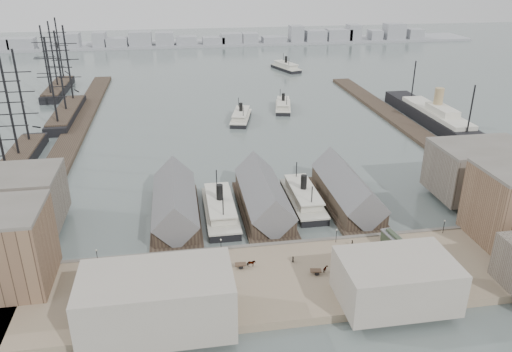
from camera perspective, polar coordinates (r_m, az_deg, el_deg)
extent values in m
plane|color=#4D5956|center=(136.05, 2.08, -7.33)|extent=(900.00, 900.00, 0.00)
cube|color=#7D6B54|center=(119.17, 4.01, -11.79)|extent=(180.00, 30.00, 2.00)
cube|color=#59544C|center=(131.11, 2.53, -8.05)|extent=(180.00, 1.20, 2.30)
cube|color=#2D231C|center=(229.42, -20.08, 4.61)|extent=(10.00, 220.00, 1.60)
cube|color=#2D231C|center=(238.47, 16.45, 5.79)|extent=(10.00, 180.00, 1.60)
cube|color=#2D231C|center=(147.56, -9.14, -4.73)|extent=(14.00, 42.00, 1.20)
cube|color=#2D231C|center=(147.03, -9.23, -3.49)|extent=(12.00, 36.00, 5.00)
cube|color=#59595B|center=(145.87, -9.29, -2.58)|extent=(12.60, 37.00, 12.60)
cube|color=#2D231C|center=(149.46, 0.88, -4.02)|extent=(14.00, 42.00, 1.20)
cube|color=#2D231C|center=(148.93, 0.82, -2.79)|extent=(12.00, 36.00, 5.00)
cube|color=#59595B|center=(147.79, 0.82, -1.89)|extent=(12.60, 37.00, 12.60)
cube|color=#2D231C|center=(155.74, 10.35, -3.23)|extent=(14.00, 42.00, 1.20)
cube|color=#2D231C|center=(155.23, 10.31, -2.05)|extent=(12.00, 36.00, 5.00)
cube|color=#59595B|center=(154.14, 10.38, -1.18)|extent=(12.60, 37.00, 12.60)
cube|color=#60564C|center=(152.75, -26.09, -2.46)|extent=(26.00, 20.00, 14.00)
cube|color=#60564C|center=(169.68, 24.19, 0.58)|extent=(28.00, 20.00, 15.00)
cube|color=gray|center=(112.45, 15.71, -11.43)|extent=(24.00, 16.00, 10.00)
cube|color=gray|center=(103.14, -11.22, -13.81)|extent=(30.00, 16.00, 12.00)
cylinder|color=black|center=(127.76, -17.69, -8.81)|extent=(0.16, 0.16, 3.60)
sphere|color=beige|center=(126.79, -17.80, -8.09)|extent=(0.44, 0.44, 0.44)
cylinder|color=black|center=(126.30, -4.02, -8.02)|extent=(0.16, 0.16, 3.60)
sphere|color=beige|center=(125.32, -4.04, -7.28)|extent=(0.44, 0.44, 0.44)
cylinder|color=black|center=(131.85, 9.16, -6.82)|extent=(0.16, 0.16, 3.60)
sphere|color=beige|center=(130.90, 9.21, -6.10)|extent=(0.44, 0.44, 0.44)
cylinder|color=black|center=(143.57, 20.66, -5.47)|extent=(0.16, 0.16, 3.60)
sphere|color=beige|center=(142.71, 20.77, -4.81)|extent=(0.44, 0.44, 0.44)
cube|color=gray|center=(460.07, -6.53, 14.85)|extent=(500.00, 40.00, 2.00)
cube|color=gray|center=(469.91, -27.23, 13.18)|extent=(17.36, 14.00, 10.23)
cube|color=gray|center=(465.06, -25.14, 13.46)|extent=(20.65, 14.00, 10.28)
cube|color=gray|center=(460.11, -22.46, 13.61)|extent=(14.71, 14.00, 7.23)
cube|color=gray|center=(456.56, -20.56, 14.21)|extent=(17.63, 14.00, 13.23)
cube|color=gray|center=(452.67, -17.44, 14.56)|extent=(10.74, 14.00, 13.58)
cube|color=gray|center=(451.42, -15.64, 14.42)|extent=(18.06, 14.00, 8.64)
cube|color=gray|center=(449.50, -13.06, 14.94)|extent=(18.55, 14.00, 13.29)
cube|color=gray|center=(448.83, -10.40, 15.09)|extent=(15.33, 14.00, 12.47)
cube|color=gray|center=(449.24, -7.95, 15.00)|extent=(17.56, 14.00, 8.72)
cube|color=gray|center=(450.57, -4.89, 15.09)|extent=(18.76, 14.00, 7.63)
cube|color=gray|center=(451.91, -2.82, 15.35)|extent=(17.61, 14.00, 10.35)
cube|color=gray|center=(454.05, -0.71, 15.41)|extent=(13.38, 14.00, 10.30)
cube|color=gray|center=(458.03, 2.05, 15.24)|extent=(20.73, 14.00, 6.75)
cube|color=gray|center=(461.76, 4.60, 15.81)|extent=(11.51, 14.00, 15.57)
cube|color=gray|center=(466.59, 6.79, 15.53)|extent=(18.17, 14.00, 11.26)
cube|color=gray|center=(472.94, 9.42, 15.53)|extent=(21.81, 14.00, 11.83)
cube|color=gray|center=(477.24, 11.08, 15.71)|extent=(11.12, 14.00, 15.50)
cube|color=gray|center=(485.02, 13.43, 15.33)|extent=(10.90, 14.00, 10.29)
cube|color=gray|center=(491.85, 15.50, 15.55)|extent=(17.95, 14.00, 15.72)
cube|color=gray|center=(500.72, 17.63, 15.14)|extent=(14.21, 14.00, 10.51)
cube|color=black|center=(147.74, -4.10, -4.27)|extent=(8.63, 30.19, 1.94)
cube|color=beige|center=(147.10, -4.12, -3.79)|extent=(9.06, 30.19, 0.54)
cube|color=beige|center=(146.41, -4.13, -3.26)|extent=(7.01, 21.56, 2.37)
cube|color=beige|center=(145.73, -4.15, -2.73)|extent=(7.55, 23.72, 0.43)
cylinder|color=black|center=(144.70, -4.18, -1.89)|extent=(1.94, 1.94, 4.85)
cylinder|color=black|center=(153.58, -4.53, -0.43)|extent=(0.32, 0.32, 6.47)
cylinder|color=black|center=(136.13, -3.78, -3.71)|extent=(0.32, 0.32, 6.47)
cube|color=black|center=(154.98, 5.39, -2.93)|extent=(8.30, 29.05, 1.87)
cube|color=beige|center=(154.38, 5.41, -2.48)|extent=(8.71, 29.05, 0.52)
cube|color=beige|center=(153.75, 5.43, -2.00)|extent=(6.74, 20.75, 2.28)
cube|color=beige|center=(153.13, 5.45, -1.51)|extent=(7.26, 22.82, 0.41)
cylinder|color=black|center=(152.18, 5.48, -0.73)|extent=(1.87, 1.87, 4.67)
cylinder|color=black|center=(160.53, 4.65, 0.56)|extent=(0.31, 0.31, 6.22)
cylinder|color=black|center=(144.13, 6.40, -2.31)|extent=(0.31, 0.31, 6.22)
cube|color=black|center=(235.41, -1.73, 6.53)|extent=(13.27, 26.39, 1.63)
cube|color=beige|center=(235.07, -1.73, 6.81)|extent=(13.62, 26.48, 0.45)
cube|color=beige|center=(234.70, -1.74, 7.10)|extent=(10.17, 19.02, 1.99)
cube|color=beige|center=(234.35, -1.74, 7.40)|extent=(11.05, 20.89, 0.36)
cylinder|color=black|center=(233.80, -1.75, 7.87)|extent=(1.63, 1.63, 4.08)
cylinder|color=black|center=(241.64, -2.01, 8.34)|extent=(0.27, 0.27, 5.44)
cylinder|color=black|center=(226.08, -1.46, 7.27)|extent=(0.27, 0.27, 5.44)
cube|color=black|center=(253.98, 3.12, 7.78)|extent=(11.96, 25.29, 1.57)
cube|color=beige|center=(253.67, 3.12, 8.03)|extent=(12.30, 25.37, 0.44)
cube|color=beige|center=(253.35, 3.13, 8.29)|extent=(9.21, 18.21, 1.91)
cube|color=beige|center=(253.03, 3.13, 8.56)|extent=(10.01, 20.00, 0.35)
cylinder|color=black|center=(252.54, 3.14, 8.98)|extent=(1.57, 1.57, 3.92)
cylinder|color=black|center=(259.99, 2.77, 9.37)|extent=(0.26, 0.26, 5.22)
cylinder|color=black|center=(245.20, 3.54, 8.48)|extent=(0.26, 0.26, 5.22)
cube|color=black|center=(348.01, 3.43, 12.13)|extent=(16.45, 28.86, 1.79)
cube|color=beige|center=(347.76, 3.43, 12.34)|extent=(16.82, 28.99, 0.50)
cube|color=beige|center=(347.49, 3.44, 12.56)|extent=(12.49, 20.86, 2.18)
cube|color=beige|center=(347.23, 3.44, 12.79)|extent=(13.59, 22.90, 0.40)
cylinder|color=black|center=(346.83, 3.45, 13.14)|extent=(1.79, 1.79, 4.46)
cylinder|color=black|center=(355.44, 3.13, 13.37)|extent=(0.30, 0.30, 5.95)
cylinder|color=black|center=(338.31, 3.79, 12.83)|extent=(0.30, 0.30, 5.95)
cube|color=black|center=(196.31, -25.91, 0.87)|extent=(9.63, 66.31, 3.85)
cube|color=#2D231C|center=(195.55, -26.02, 1.48)|extent=(9.09, 59.68, 0.64)
cylinder|color=black|center=(197.57, -26.34, 6.94)|extent=(0.86, 0.86, 36.36)
cylinder|color=black|center=(211.95, -25.27, 8.13)|extent=(0.86, 0.86, 36.36)
cube|color=black|center=(255.11, -20.80, 6.62)|extent=(9.87, 57.01, 3.95)
cube|color=#2D231C|center=(254.50, -20.87, 7.11)|extent=(9.32, 51.31, 0.66)
cylinder|color=black|center=(231.45, -22.36, 9.90)|extent=(0.88, 0.88, 37.27)
cylinder|color=black|center=(250.53, -21.46, 10.97)|extent=(0.88, 0.88, 37.27)
cylinder|color=black|center=(269.74, -20.68, 11.89)|extent=(0.88, 0.88, 37.27)
cube|color=black|center=(307.91, -21.66, 9.20)|extent=(9.51, 52.82, 3.80)
cube|color=#2D231C|center=(307.43, -21.72, 9.60)|extent=(8.98, 47.54, 0.63)
cylinder|color=black|center=(286.48, -22.93, 12.00)|extent=(0.85, 0.85, 35.92)
cylinder|color=black|center=(304.24, -22.21, 12.70)|extent=(0.85, 0.85, 35.92)
cylinder|color=black|center=(322.09, -21.56, 13.31)|extent=(0.85, 0.85, 35.92)
cube|color=black|center=(241.74, 19.81, 6.07)|extent=(11.85, 86.62, 5.47)
cube|color=beige|center=(240.75, 19.93, 6.89)|extent=(10.03, 50.15, 1.82)
cube|color=beige|center=(236.35, 20.52, 7.09)|extent=(7.29, 18.24, 2.74)
cylinder|color=tan|center=(239.14, 20.14, 8.35)|extent=(4.01, 4.01, 9.12)
cube|color=black|center=(131.66, 15.62, -8.21)|extent=(3.80, 10.30, 0.85)
cube|color=#2D3829|center=(130.75, 15.70, -7.54)|extent=(3.98, 10.83, 2.75)
cube|color=#59595B|center=(129.98, 15.78, -6.96)|extent=(4.24, 11.28, 0.32)
imported|color=black|center=(118.58, -14.11, -11.69)|extent=(1.68, 1.56, 1.58)
cube|color=#3F2D21|center=(118.35, -15.38, -11.86)|extent=(2.87, 2.04, 0.25)
cylinder|color=black|center=(117.97, -15.31, -12.18)|extent=(1.09, 0.32, 1.10)
cylinder|color=black|center=(119.12, -15.40, -11.81)|extent=(1.09, 0.32, 1.10)
imported|color=black|center=(121.24, -0.56, -9.97)|extent=(2.09, 1.04, 1.73)
cube|color=#3F2D21|center=(120.81, -1.79, -10.09)|extent=(2.67, 1.63, 0.25)
cylinder|color=black|center=(120.43, -1.72, -10.41)|extent=(1.10, 0.14, 1.10)
cylinder|color=black|center=(121.58, -1.85, -10.05)|extent=(1.10, 0.14, 1.10)
imported|color=black|center=(120.54, 7.97, -10.52)|extent=(1.48, 1.65, 1.47)
cube|color=#3F2D21|center=(119.43, 6.84, -10.72)|extent=(2.82, 1.93, 0.25)
cylinder|color=black|center=(119.11, 6.98, -11.03)|extent=(1.10, 0.27, 1.10)
cylinder|color=black|center=(120.14, 6.69, -10.68)|extent=(1.10, 0.27, 1.10)
imported|color=black|center=(124.91, -16.76, -10.00)|extent=(0.50, 0.66, 1.73)
imported|color=black|center=(119.44, -19.50, -12.08)|extent=(1.09, 1.13, 1.83)
imported|color=black|center=(125.68, -8.34, -8.95)|extent=(0.90, 1.16, 1.58)
imported|color=black|center=(114.68, -2.91, -12.18)|extent=(0.78, 1.15, 1.81)
imported|color=black|center=(123.24, 4.25, -9.47)|extent=(0.64, 0.85, 1.57)
imported|color=black|center=(119.95, 9.52, -10.79)|extent=(0.72, 0.70, 1.59)
imported|color=black|center=(131.61, 10.90, -7.51)|extent=(0.97, 0.86, 1.65)
imported|color=black|center=(125.09, 15.90, -9.86)|extent=(0.63, 1.05, 1.60)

